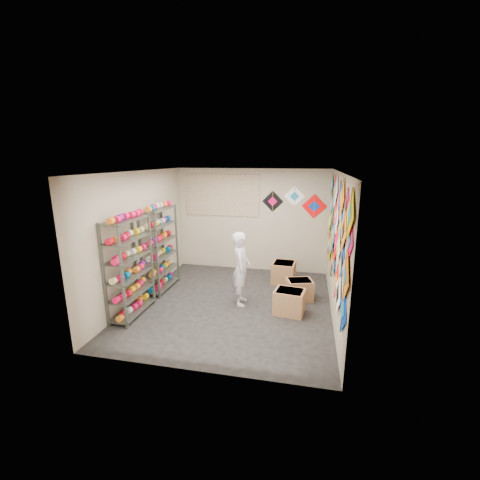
% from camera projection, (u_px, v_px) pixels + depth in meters
% --- Properties ---
extents(ground, '(4.50, 4.50, 0.00)m').
position_uv_depth(ground, '(232.00, 303.00, 6.70)').
color(ground, black).
extents(room_walls, '(4.50, 4.50, 4.50)m').
position_uv_depth(room_walls, '(232.00, 226.00, 6.30)').
color(room_walls, tan).
rests_on(room_walls, ground).
extents(shelf_rack_front, '(0.40, 1.10, 1.90)m').
position_uv_depth(shelf_rack_front, '(130.00, 268.00, 6.02)').
color(shelf_rack_front, '#4C5147').
rests_on(shelf_rack_front, ground).
extents(shelf_rack_back, '(0.40, 1.10, 1.90)m').
position_uv_depth(shelf_rack_back, '(160.00, 249.00, 7.25)').
color(shelf_rack_back, '#4C5147').
rests_on(shelf_rack_back, ground).
extents(string_spools, '(0.12, 2.36, 0.12)m').
position_uv_depth(string_spools, '(146.00, 253.00, 6.61)').
color(string_spools, '#FF0F4C').
rests_on(string_spools, ground).
extents(kite_wall_display, '(0.06, 4.39, 2.11)m').
position_uv_depth(kite_wall_display, '(336.00, 233.00, 5.88)').
color(kite_wall_display, '#0138B4').
rests_on(kite_wall_display, room_walls).
extents(back_wall_kites, '(1.64, 0.02, 0.82)m').
position_uv_depth(back_wall_kites, '(295.00, 202.00, 8.14)').
color(back_wall_kites, black).
rests_on(back_wall_kites, room_walls).
extents(poster, '(2.00, 0.01, 1.10)m').
position_uv_depth(poster, '(222.00, 195.00, 8.49)').
color(poster, '#6C4495').
rests_on(poster, room_walls).
extents(shopkeeper, '(0.64, 0.49, 1.53)m').
position_uv_depth(shopkeeper, '(241.00, 269.00, 6.53)').
color(shopkeeper, beige).
rests_on(shopkeeper, ground).
extents(carton_a, '(0.63, 0.55, 0.47)m').
position_uv_depth(carton_a, '(289.00, 302.00, 6.23)').
color(carton_a, '#9E6845').
rests_on(carton_a, ground).
extents(carton_b, '(0.63, 0.56, 0.43)m').
position_uv_depth(carton_b, '(299.00, 289.00, 6.87)').
color(carton_b, '#9E6845').
rests_on(carton_b, ground).
extents(carton_c, '(0.57, 0.62, 0.51)m').
position_uv_depth(carton_c, '(284.00, 273.00, 7.78)').
color(carton_c, '#9E6845').
rests_on(carton_c, ground).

